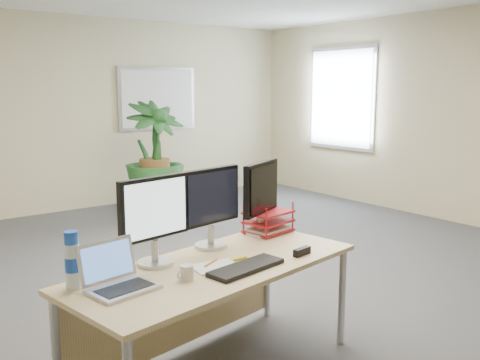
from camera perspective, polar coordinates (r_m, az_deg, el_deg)
floor at (r=4.69m, az=2.27°, el=-11.71°), size 8.00×8.00×0.00m
back_wall at (r=7.87m, az=-16.62°, el=6.76°), size 7.00×0.04×2.70m
whiteboard at (r=8.34m, az=-8.79°, el=8.58°), size 1.30×0.04×0.95m
window at (r=8.43m, az=10.73°, el=8.54°), size 0.04×1.30×1.55m
desk at (r=3.30m, az=-3.80°, el=-11.00°), size 1.91×1.04×0.69m
floor_plant at (r=7.12m, az=-9.10°, el=1.90°), size 0.96×0.96×1.50m
monitor_left at (r=3.14m, az=-9.14°, el=-3.69°), size 0.47×0.21×0.52m
monitor_right at (r=3.44m, az=-3.14°, el=-2.39°), size 0.47×0.21×0.52m
monitor_dark at (r=3.73m, az=2.28°, el=-1.44°), size 0.44×0.24×0.52m
laptop at (r=2.88m, az=-13.03°, el=-10.04°), size 0.37×0.34×0.24m
keyboard at (r=3.09m, az=0.67°, el=-9.31°), size 0.51×0.24×0.03m
coffee_mug at (r=2.94m, az=-5.75°, el=-9.80°), size 0.11×0.07×0.08m
spiral_notebook at (r=3.13m, az=-2.61°, el=-9.24°), size 0.29×0.24×0.01m
orange_pen at (r=3.17m, az=-3.13°, el=-8.80°), size 0.13×0.08×0.01m
yellow_highlighter at (r=3.26m, az=-0.18°, el=-8.40°), size 0.12×0.02×0.02m
water_bottle at (r=2.91m, az=-17.45°, el=-8.28°), size 0.08×0.08×0.31m
letter_tray at (r=3.84m, az=3.04°, el=-4.62°), size 0.36×0.29×0.15m
stapler at (r=3.37m, az=6.63°, el=-7.58°), size 0.14×0.06×0.05m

